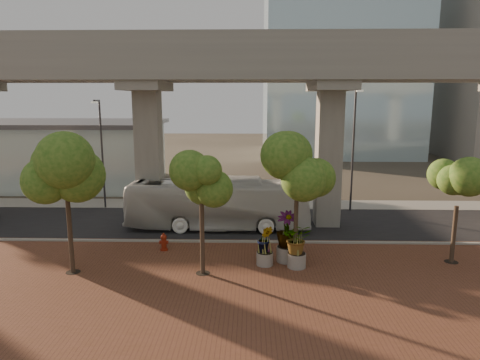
{
  "coord_description": "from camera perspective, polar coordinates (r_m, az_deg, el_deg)",
  "views": [
    {
      "loc": [
        0.83,
        -26.36,
        8.49
      ],
      "look_at": [
        0.14,
        0.5,
        3.37
      ],
      "focal_mm": 32.0,
      "sensor_mm": 36.0,
      "label": 1
    }
  ],
  "objects": [
    {
      "name": "curb_strip",
      "position": [
        25.78,
        -0.47,
        -8.26
      ],
      "size": [
        70.0,
        0.25,
        0.16
      ],
      "primitive_type": "cube",
      "color": "gray",
      "rests_on": "ground"
    },
    {
      "name": "ground",
      "position": [
        27.7,
        -0.33,
        -7.06
      ],
      "size": [
        160.0,
        160.0,
        0.0
      ],
      "primitive_type": "plane",
      "color": "#393329",
      "rests_on": "ground"
    },
    {
      "name": "transit_bus",
      "position": [
        28.2,
        -2.96,
        -3.23
      ],
      "size": [
        12.0,
        2.96,
        3.34
      ],
      "primitive_type": "imported",
      "rotation": [
        0.0,
        0.0,
        1.56
      ],
      "color": "silver",
      "rests_on": "ground"
    },
    {
      "name": "street_tree_near_west",
      "position": [
        20.21,
        -5.18,
        -0.17
      ],
      "size": [
        3.12,
        3.12,
        6.05
      ],
      "color": "#4E3A2D",
      "rests_on": "ground"
    },
    {
      "name": "planter_right",
      "position": [
        22.54,
        6.25,
        -6.85
      ],
      "size": [
        2.51,
        2.51,
        2.69
      ],
      "color": "#ABA39A",
      "rests_on": "ground"
    },
    {
      "name": "street_tree_near_east",
      "position": [
        21.26,
        7.63,
        0.98
      ],
      "size": [
        3.77,
        3.77,
        6.58
      ],
      "color": "#4E3A2D",
      "rests_on": "ground"
    },
    {
      "name": "street_tree_far_west",
      "position": [
        21.78,
        -22.29,
        1.39
      ],
      "size": [
        4.05,
        4.05,
        7.05
      ],
      "color": "#4E3A2D",
      "rests_on": "ground"
    },
    {
      "name": "fire_hydrant",
      "position": [
        24.74,
        -10.12,
        -8.15
      ],
      "size": [
        0.49,
        0.44,
        0.99
      ],
      "color": "maroon",
      "rests_on": "ground"
    },
    {
      "name": "transit_viaduct",
      "position": [
        28.39,
        -0.22,
        8.35
      ],
      "size": [
        72.0,
        5.6,
        12.4
      ],
      "color": "gray",
      "rests_on": "ground"
    },
    {
      "name": "asphalt_road",
      "position": [
        29.6,
        -0.21,
        -5.84
      ],
      "size": [
        90.0,
        8.0,
        0.04
      ],
      "primitive_type": "cube",
      "color": "black",
      "rests_on": "ground"
    },
    {
      "name": "streetlamp_east",
      "position": [
        33.06,
        14.95,
        5.0
      ],
      "size": [
        0.46,
        1.33,
        9.21
      ],
      "color": "#2E2F33",
      "rests_on": "ground"
    },
    {
      "name": "station_pavilion",
      "position": [
        47.49,
        -24.61,
        3.43
      ],
      "size": [
        23.0,
        13.0,
        6.3
      ],
      "color": "silver",
      "rests_on": "ground"
    },
    {
      "name": "far_sidewalk",
      "position": [
        34.91,
        0.06,
        -3.24
      ],
      "size": [
        90.0,
        3.0,
        0.06
      ],
      "primitive_type": "cube",
      "color": "gray",
      "rests_on": "ground"
    },
    {
      "name": "streetlamp_west",
      "position": [
        34.57,
        -18.01,
        4.28
      ],
      "size": [
        0.42,
        1.21,
        8.38
      ],
      "color": "#2D2C31",
      "rests_on": "ground"
    },
    {
      "name": "planter_front",
      "position": [
        21.9,
        7.62,
        -8.03
      ],
      "size": [
        2.1,
        2.1,
        2.31
      ],
      "color": "gray",
      "rests_on": "ground"
    },
    {
      "name": "street_tree_far_east",
      "position": [
        24.36,
        27.11,
        -0.84
      ],
      "size": [
        3.46,
        3.46,
        5.61
      ],
      "color": "#4E3A2D",
      "rests_on": "ground"
    },
    {
      "name": "brick_plaza",
      "position": [
        20.23,
        -1.06,
        -13.94
      ],
      "size": [
        70.0,
        13.0,
        0.06
      ],
      "primitive_type": "cube",
      "color": "brown",
      "rests_on": "ground"
    },
    {
      "name": "planter_left",
      "position": [
        22.08,
        3.35,
        -8.13
      ],
      "size": [
        1.92,
        1.92,
        2.11
      ],
      "color": "#A39C93",
      "rests_on": "ground"
    }
  ]
}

